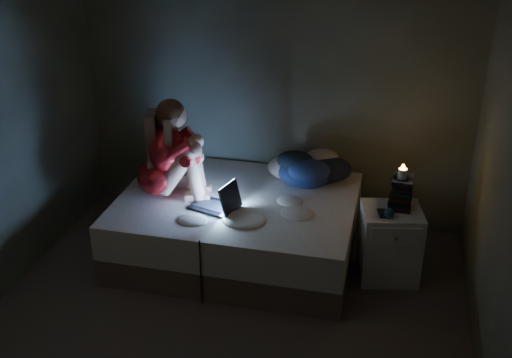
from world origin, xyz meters
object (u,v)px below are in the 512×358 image
(bed, at_px, (237,226))
(nightstand, at_px, (389,244))
(woman, at_px, (156,149))
(candle, at_px, (403,172))
(laptop, at_px, (213,194))
(phone, at_px, (381,212))

(bed, bearing_deg, nightstand, -1.99)
(woman, height_order, candle, woman)
(bed, bearing_deg, laptop, -123.89)
(woman, distance_m, phone, 1.90)
(nightstand, distance_m, phone, 0.34)
(bed, xyz_separation_m, candle, (1.34, 0.02, 0.66))
(bed, distance_m, woman, 0.97)
(woman, xyz_separation_m, phone, (1.86, -0.00, -0.36))
(woman, distance_m, candle, 2.00)
(nightstand, height_order, phone, phone)
(bed, bearing_deg, phone, -5.19)
(nightstand, bearing_deg, candle, 43.53)
(laptop, relative_size, phone, 2.71)
(nightstand, bearing_deg, laptop, 174.81)
(nightstand, relative_size, phone, 4.45)
(bed, height_order, laptop, laptop)
(candle, bearing_deg, phone, -136.98)
(laptop, bearing_deg, nightstand, 22.24)
(laptop, bearing_deg, bed, 71.79)
(nightstand, height_order, candle, candle)
(woman, xyz_separation_m, nightstand, (1.96, 0.06, -0.67))
(nightstand, bearing_deg, phone, -156.85)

